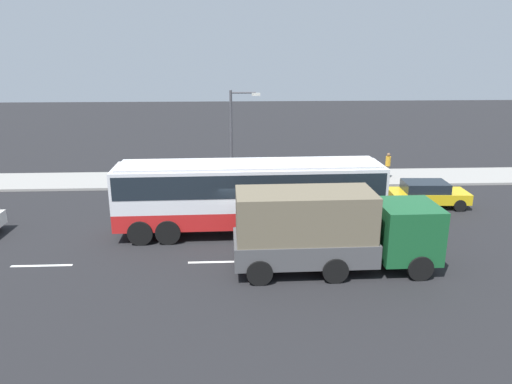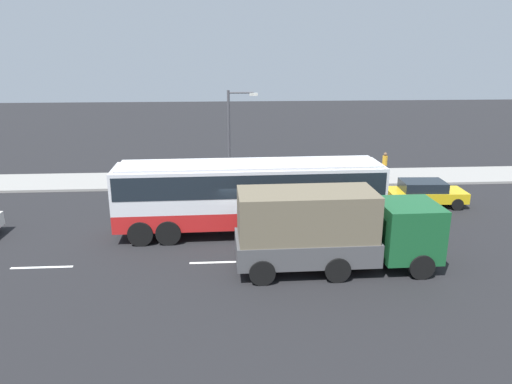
% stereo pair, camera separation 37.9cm
% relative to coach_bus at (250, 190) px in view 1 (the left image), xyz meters
% --- Properties ---
extents(ground_plane, '(120.00, 120.00, 0.00)m').
position_rel_coach_bus_xyz_m(ground_plane, '(-0.11, -0.48, -2.07)').
color(ground_plane, black).
extents(sidewalk_curb, '(80.00, 4.00, 0.15)m').
position_rel_coach_bus_xyz_m(sidewalk_curb, '(-0.11, 9.39, -2.00)').
color(sidewalk_curb, gray).
rests_on(sidewalk_curb, ground_plane).
extents(lane_centreline, '(34.59, 0.16, 0.01)m').
position_rel_coach_bus_xyz_m(lane_centreline, '(-1.15, -3.22, -2.07)').
color(lane_centreline, white).
rests_on(lane_centreline, ground_plane).
extents(coach_bus, '(12.15, 2.80, 3.33)m').
position_rel_coach_bus_xyz_m(coach_bus, '(0.00, 0.00, 0.00)').
color(coach_bus, red).
rests_on(coach_bus, ground_plane).
extents(cargo_truck, '(7.78, 2.60, 3.17)m').
position_rel_coach_bus_xyz_m(cargo_truck, '(2.94, -4.07, -0.38)').
color(cargo_truck, '#19592D').
rests_on(cargo_truck, ground_plane).
extents(car_yellow_taxi, '(4.24, 2.02, 1.39)m').
position_rel_coach_bus_xyz_m(car_yellow_taxi, '(9.74, 3.39, -1.33)').
color(car_yellow_taxi, gold).
rests_on(car_yellow_taxi, ground_plane).
extents(pedestrian_near_curb, '(0.32, 0.32, 1.68)m').
position_rel_coach_bus_xyz_m(pedestrian_near_curb, '(9.28, 8.82, -0.95)').
color(pedestrian_near_curb, brown).
rests_on(pedestrian_near_curb, sidewalk_curb).
extents(street_lamp, '(1.83, 0.24, 5.76)m').
position_rel_coach_bus_xyz_m(street_lamp, '(-0.60, 7.95, 1.46)').
color(street_lamp, '#47474C').
rests_on(street_lamp, sidewalk_curb).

